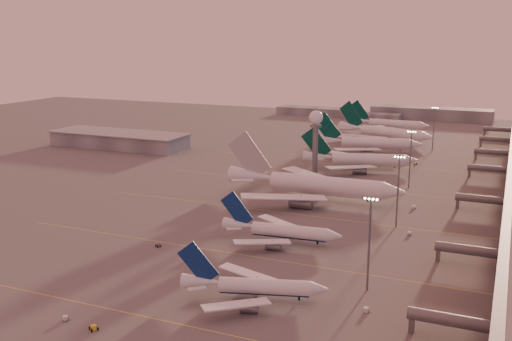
% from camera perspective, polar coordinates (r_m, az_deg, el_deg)
% --- Properties ---
extents(ground, '(700.00, 700.00, 0.00)m').
position_cam_1_polar(ground, '(178.54, -8.09, -8.17)').
color(ground, '#5D5B5B').
rests_on(ground, ground).
extents(taxiway_markings, '(180.00, 185.25, 0.02)m').
position_cam_1_polar(taxiway_markings, '(215.48, 6.67, -4.42)').
color(taxiway_markings, '#DBCC4D').
rests_on(taxiway_markings, ground).
extents(hangar, '(82.00, 27.00, 8.50)m').
position_cam_1_polar(hangar, '(355.21, -12.89, 2.91)').
color(hangar, slate).
rests_on(hangar, ground).
extents(radar_tower, '(6.40, 6.40, 31.10)m').
position_cam_1_polar(radar_tower, '(277.70, 5.70, 3.94)').
color(radar_tower, slate).
rests_on(radar_tower, ground).
extents(mast_a, '(3.60, 0.56, 25.00)m').
position_cam_1_polar(mast_a, '(153.01, 10.74, -6.43)').
color(mast_a, slate).
rests_on(mast_a, ground).
extents(mast_b, '(3.60, 0.56, 25.00)m').
position_cam_1_polar(mast_b, '(205.38, 13.37, -1.57)').
color(mast_b, slate).
rests_on(mast_b, ground).
extents(mast_c, '(3.60, 0.56, 25.00)m').
position_cam_1_polar(mast_c, '(259.16, 14.49, 1.33)').
color(mast_c, slate).
rests_on(mast_c, ground).
extents(mast_d, '(3.60, 0.56, 25.00)m').
position_cam_1_polar(mast_d, '(347.38, 16.57, 4.06)').
color(mast_d, slate).
rests_on(mast_d, ground).
extents(distant_horizon, '(165.00, 37.50, 9.00)m').
position_cam_1_polar(distant_horizon, '(478.11, 13.00, 5.34)').
color(distant_horizon, slate).
rests_on(distant_horizon, ground).
extents(narrowbody_near, '(36.13, 28.41, 14.50)m').
position_cam_1_polar(narrowbody_near, '(149.08, -0.19, -11.19)').
color(narrowbody_near, white).
rests_on(narrowbody_near, ground).
extents(narrowbody_mid, '(39.23, 31.19, 15.33)m').
position_cam_1_polar(narrowbody_mid, '(188.09, 2.39, -5.94)').
color(narrowbody_mid, white).
rests_on(narrowbody_mid, ground).
extents(widebody_white, '(72.52, 58.09, 25.51)m').
position_cam_1_polar(widebody_white, '(236.40, 5.56, -1.72)').
color(widebody_white, white).
rests_on(widebody_white, ground).
extents(greentail_a, '(54.31, 43.24, 20.27)m').
position_cam_1_polar(greentail_a, '(292.81, 9.87, 0.82)').
color(greentail_a, white).
rests_on(greentail_a, ground).
extents(greentail_b, '(58.75, 46.95, 21.62)m').
position_cam_1_polar(greentail_b, '(336.13, 10.59, 2.38)').
color(greentail_b, white).
rests_on(greentail_b, ground).
extents(greentail_c, '(61.59, 49.06, 22.95)m').
position_cam_1_polar(greentail_c, '(372.75, 12.16, 3.36)').
color(greentail_c, white).
rests_on(greentail_c, ground).
extents(greentail_d, '(54.69, 44.13, 19.86)m').
position_cam_1_polar(greentail_d, '(414.78, 12.51, 4.21)').
color(greentail_d, white).
rests_on(greentail_d, ground).
extents(gsv_truck_a, '(5.72, 5.21, 2.31)m').
position_cam_1_polar(gsv_truck_a, '(146.48, -17.54, -13.04)').
color(gsv_truck_a, silver).
rests_on(gsv_truck_a, ground).
extents(gsv_tug_near, '(3.92, 4.43, 1.08)m').
position_cam_1_polar(gsv_tug_near, '(140.76, -15.21, -14.27)').
color(gsv_tug_near, yellow).
rests_on(gsv_tug_near, ground).
extents(gsv_catering_a, '(5.62, 2.80, 4.54)m').
position_cam_1_polar(gsv_catering_a, '(145.49, 10.56, -12.34)').
color(gsv_catering_a, silver).
rests_on(gsv_catering_a, ground).
extents(gsv_tug_mid, '(3.80, 3.32, 0.93)m').
position_cam_1_polar(gsv_tug_mid, '(187.09, -9.30, -7.06)').
color(gsv_tug_mid, '#4E5053').
rests_on(gsv_tug_mid, ground).
extents(gsv_truck_b, '(5.56, 2.38, 2.19)m').
position_cam_1_polar(gsv_truck_b, '(201.26, 14.53, -5.68)').
color(gsv_truck_b, silver).
rests_on(gsv_truck_b, ground).
extents(gsv_truck_c, '(5.61, 5.46, 2.33)m').
position_cam_1_polar(gsv_truck_c, '(233.48, -2.30, -2.68)').
color(gsv_truck_c, yellow).
rests_on(gsv_truck_c, ground).
extents(gsv_catering_b, '(5.58, 2.82, 4.49)m').
position_cam_1_polar(gsv_catering_b, '(230.96, 14.86, -3.01)').
color(gsv_catering_b, silver).
rests_on(gsv_catering_b, ground).
extents(gsv_tug_far, '(3.05, 4.15, 1.07)m').
position_cam_1_polar(gsv_tug_far, '(259.91, 5.50, -1.26)').
color(gsv_tug_far, silver).
rests_on(gsv_tug_far, ground).
extents(gsv_truck_d, '(3.36, 5.87, 2.24)m').
position_cam_1_polar(gsv_truck_d, '(298.46, 0.65, 0.76)').
color(gsv_truck_d, silver).
rests_on(gsv_truck_d, ground).
extents(gsv_tug_hangar, '(3.60, 2.55, 0.94)m').
position_cam_1_polar(gsv_tug_hangar, '(309.56, 14.94, 0.64)').
color(gsv_tug_hangar, yellow).
rests_on(gsv_tug_hangar, ground).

